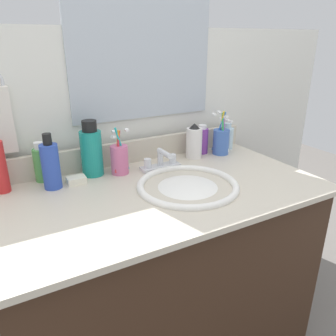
% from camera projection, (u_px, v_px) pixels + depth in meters
% --- Properties ---
extents(vanity_cabinet, '(1.06, 0.56, 0.76)m').
position_uv_depth(vanity_cabinet, '(162.00, 283.00, 1.26)').
color(vanity_cabinet, '#382316').
rests_on(vanity_cabinet, ground_plane).
extents(countertop, '(1.11, 0.61, 0.02)m').
position_uv_depth(countertop, '(161.00, 191.00, 1.12)').
color(countertop, beige).
rests_on(countertop, vanity_cabinet).
extents(backsplash, '(1.11, 0.02, 0.09)m').
position_uv_depth(backsplash, '(128.00, 152.00, 1.34)').
color(backsplash, beige).
rests_on(backsplash, countertop).
extents(back_wall, '(2.21, 0.04, 1.30)m').
position_uv_depth(back_wall, '(124.00, 186.00, 1.45)').
color(back_wall, silver).
rests_on(back_wall, ground_plane).
extents(mirror_panel, '(0.60, 0.01, 0.56)m').
position_uv_depth(mirror_panel, '(143.00, 45.00, 1.27)').
color(mirror_panel, '#B2BCC6').
extents(sink_basin, '(0.35, 0.35, 0.11)m').
position_uv_depth(sink_basin, '(187.00, 195.00, 1.14)').
color(sink_basin, white).
rests_on(sink_basin, countertop).
extents(faucet, '(0.16, 0.10, 0.08)m').
position_uv_depth(faucet, '(161.00, 162.00, 1.28)').
color(faucet, silver).
rests_on(faucet, countertop).
extents(bottle_mouthwash_teal, '(0.08, 0.08, 0.21)m').
position_uv_depth(bottle_mouthwash_teal, '(91.00, 151.00, 1.20)').
color(bottle_mouthwash_teal, teal).
rests_on(bottle_mouthwash_teal, countertop).
extents(bottle_gel_clear, '(0.05, 0.05, 0.12)m').
position_uv_depth(bottle_gel_clear, '(227.00, 137.00, 1.51)').
color(bottle_gel_clear, silver).
rests_on(bottle_gel_clear, countertop).
extents(bottle_lotion_white, '(0.07, 0.07, 0.15)m').
position_uv_depth(bottle_lotion_white, '(194.00, 142.00, 1.39)').
color(bottle_lotion_white, white).
rests_on(bottle_lotion_white, countertop).
extents(bottle_shampoo_blue, '(0.06, 0.06, 0.19)m').
position_uv_depth(bottle_shampoo_blue, '(51.00, 165.00, 1.09)').
color(bottle_shampoo_blue, '#2D4CB2').
rests_on(bottle_shampoo_blue, countertop).
extents(bottle_toner_green, '(0.05, 0.05, 0.14)m').
position_uv_depth(bottle_toner_green, '(41.00, 164.00, 1.16)').
color(bottle_toner_green, '#4C9E4C').
rests_on(bottle_toner_green, countertop).
extents(bottle_cream_purple, '(0.05, 0.05, 0.13)m').
position_uv_depth(bottle_cream_purple, '(202.00, 140.00, 1.45)').
color(bottle_cream_purple, '#7A3899').
rests_on(bottle_cream_purple, countertop).
extents(cup_blue_plastic, '(0.07, 0.08, 0.19)m').
position_uv_depth(cup_blue_plastic, '(221.00, 141.00, 1.44)').
color(cup_blue_plastic, '#3F66B7').
rests_on(cup_blue_plastic, countertop).
extents(cup_pink, '(0.07, 0.07, 0.18)m').
position_uv_depth(cup_pink, '(119.00, 159.00, 1.22)').
color(cup_pink, '#D16693').
rests_on(cup_pink, countertop).
extents(soap_bar, '(0.06, 0.04, 0.02)m').
position_uv_depth(soap_bar, '(76.00, 180.00, 1.15)').
color(soap_bar, white).
rests_on(soap_bar, countertop).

